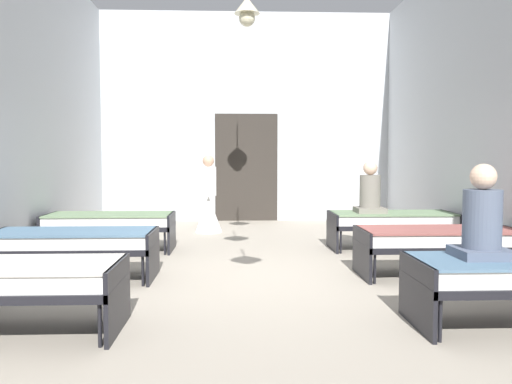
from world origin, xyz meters
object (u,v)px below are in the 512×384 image
at_px(bed_left_row_2, 110,222).
at_px(nurse_near_aisle, 209,205).
at_px(bed_right_row_2, 392,221).
at_px(patient_seated_secondary, 370,194).
at_px(bed_left_row_1, 72,242).
at_px(patient_seated_primary, 482,223).
at_px(bed_left_row_0, 1,280).
at_px(bed_right_row_1, 439,240).

relative_size(bed_left_row_2, nurse_near_aisle, 1.28).
distance_m(bed_right_row_2, patient_seated_secondary, 0.55).
distance_m(bed_left_row_1, patient_seated_primary, 4.40).
bearing_deg(bed_left_row_1, bed_left_row_0, -90.00).
bearing_deg(patient_seated_secondary, bed_left_row_2, 179.86).
height_order(bed_left_row_1, bed_right_row_1, same).
relative_size(bed_left_row_0, bed_left_row_1, 1.00).
height_order(bed_left_row_0, bed_right_row_1, same).
distance_m(bed_right_row_1, bed_right_row_2, 1.90).
height_order(bed_left_row_0, bed_left_row_2, same).
relative_size(bed_right_row_1, nurse_near_aisle, 1.28).
distance_m(bed_left_row_0, bed_left_row_1, 1.90).
bearing_deg(bed_left_row_2, patient_seated_secondary, -0.14).
xyz_separation_m(bed_right_row_1, bed_left_row_2, (-4.34, 1.90, 0.00)).
xyz_separation_m(bed_left_row_1, bed_left_row_2, (0.00, 1.90, 0.00)).
bearing_deg(bed_right_row_2, bed_right_row_1, -90.00).
height_order(patient_seated_primary, patient_seated_secondary, same).
bearing_deg(nurse_near_aisle, patient_seated_secondary, -61.26).
distance_m(bed_left_row_1, bed_right_row_1, 4.34).
height_order(bed_right_row_1, bed_left_row_2, same).
height_order(bed_left_row_1, patient_seated_secondary, patient_seated_secondary).
relative_size(nurse_near_aisle, patient_seated_primary, 1.86).
bearing_deg(bed_left_row_2, bed_right_row_2, 0.00).
distance_m(bed_left_row_0, bed_left_row_2, 3.80).
bearing_deg(nurse_near_aisle, bed_left_row_0, -127.31).
bearing_deg(patient_seated_secondary, nurse_near_aisle, 142.42).
bearing_deg(bed_right_row_1, patient_seated_secondary, 100.49).
height_order(bed_right_row_1, bed_right_row_2, same).
bearing_deg(bed_left_row_0, bed_right_row_2, 41.23).
relative_size(bed_left_row_1, bed_right_row_2, 1.00).
xyz_separation_m(bed_left_row_0, bed_right_row_2, (4.34, 3.80, 0.00)).
height_order(bed_right_row_2, patient_seated_primary, patient_seated_primary).
xyz_separation_m(bed_left_row_2, patient_seated_primary, (3.99, -3.72, 0.43)).
xyz_separation_m(patient_seated_primary, patient_seated_secondary, (0.00, 3.71, 0.00)).
distance_m(bed_left_row_1, nurse_near_aisle, 4.13).
bearing_deg(bed_left_row_1, bed_right_row_2, 23.66).
bearing_deg(nurse_near_aisle, patient_seated_primary, -89.28).
xyz_separation_m(bed_left_row_0, bed_left_row_2, (0.00, 3.80, 0.00)).
bearing_deg(nurse_near_aisle, bed_left_row_1, -133.54).
relative_size(bed_right_row_1, patient_seated_secondary, 2.38).
bearing_deg(patient_seated_primary, bed_left_row_2, 136.98).
relative_size(bed_left_row_1, nurse_near_aisle, 1.28).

